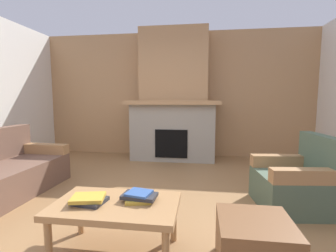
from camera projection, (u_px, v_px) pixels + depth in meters
name	position (u px, v px, depth m)	size (l,w,h in m)	color
ground	(145.00, 216.00, 2.62)	(9.00, 9.00, 0.00)	olive
wall_back_wood_panel	(175.00, 95.00, 5.42)	(6.00, 0.12, 2.70)	tan
fireplace	(174.00, 104.00, 5.08)	(1.90, 0.82, 2.70)	gray
armchair	(297.00, 183.00, 2.80)	(0.84, 0.84, 0.85)	#4C604C
coffee_table	(116.00, 209.00, 1.95)	(1.00, 0.60, 0.43)	#A87A4C
ottoman	(254.00, 246.00, 1.75)	(0.52, 0.52, 0.40)	brown
book_stack_near_edge	(89.00, 199.00, 1.94)	(0.29, 0.25, 0.06)	#2D2D33
book_stack_center	(139.00, 196.00, 1.98)	(0.29, 0.22, 0.07)	gold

